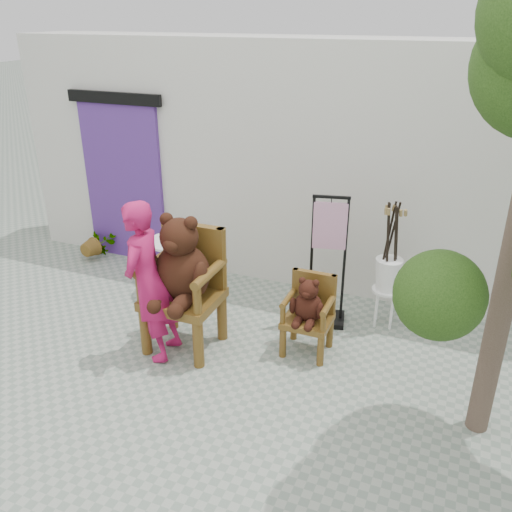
# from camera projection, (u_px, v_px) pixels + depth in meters

# --- Properties ---
(ground_plane) EXTENTS (60.00, 60.00, 0.00)m
(ground_plane) POSITION_uv_depth(u_px,v_px,m) (255.00, 422.00, 4.73)
(ground_plane) COLOR gray
(ground_plane) RESTS_ON ground
(back_wall) EXTENTS (9.00, 1.00, 3.00)m
(back_wall) POSITION_uv_depth(u_px,v_px,m) (349.00, 167.00, 6.72)
(back_wall) COLOR silver
(back_wall) RESTS_ON ground
(doorway) EXTENTS (1.40, 0.11, 2.33)m
(doorway) POSITION_uv_depth(u_px,v_px,m) (124.00, 179.00, 7.44)
(doorway) COLOR #4F2A7E
(doorway) RESTS_ON ground
(chair_big) EXTENTS (0.74, 0.78, 1.49)m
(chair_big) POSITION_uv_depth(u_px,v_px,m) (183.00, 273.00, 5.48)
(chair_big) COLOR #503511
(chair_big) RESTS_ON ground
(chair_small) EXTENTS (0.48, 0.46, 0.86)m
(chair_small) POSITION_uv_depth(u_px,v_px,m) (309.00, 308.00, 5.52)
(chair_small) COLOR #503511
(chair_small) RESTS_ON ground
(person) EXTENTS (0.45, 0.64, 1.65)m
(person) POSITION_uv_depth(u_px,v_px,m) (149.00, 282.00, 5.35)
(person) COLOR #AC154F
(person) RESTS_ON ground
(cafe_table) EXTENTS (0.60, 0.60, 0.70)m
(cafe_table) POSITION_uv_depth(u_px,v_px,m) (173.00, 260.00, 6.75)
(cafe_table) COLOR white
(cafe_table) RESTS_ON ground
(display_stand) EXTENTS (0.51, 0.44, 1.51)m
(display_stand) POSITION_uv_depth(u_px,v_px,m) (327.00, 276.00, 6.02)
(display_stand) COLOR black
(display_stand) RESTS_ON ground
(stool_bucket) EXTENTS (0.32, 0.32, 1.45)m
(stool_bucket) POSITION_uv_depth(u_px,v_px,m) (388.00, 274.00, 5.94)
(stool_bucket) COLOR white
(stool_bucket) RESTS_ON ground
(potted_plant) EXTENTS (0.47, 0.42, 0.47)m
(potted_plant) POSITION_uv_depth(u_px,v_px,m) (98.00, 243.00, 7.77)
(potted_plant) COLOR #18320D
(potted_plant) RESTS_ON ground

